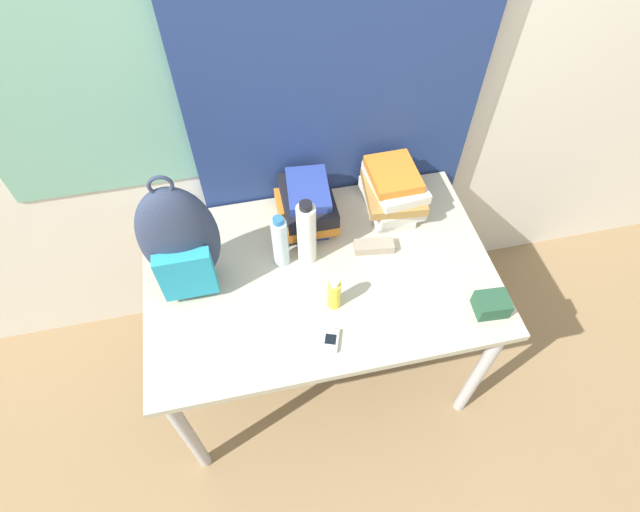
# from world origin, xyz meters

# --- Properties ---
(ground_plane) EXTENTS (12.00, 12.00, 0.00)m
(ground_plane) POSITION_xyz_m (0.00, 0.00, 0.00)
(ground_plane) COLOR #8C704C
(wall_back) EXTENTS (6.00, 0.06, 2.50)m
(wall_back) POSITION_xyz_m (-0.00, 0.90, 1.25)
(wall_back) COLOR silver
(wall_back) RESTS_ON ground_plane
(curtain_blue) EXTENTS (1.09, 0.04, 2.50)m
(curtain_blue) POSITION_xyz_m (0.16, 0.85, 1.25)
(curtain_blue) COLOR navy
(curtain_blue) RESTS_ON ground_plane
(desk) EXTENTS (1.28, 0.82, 0.77)m
(desk) POSITION_xyz_m (0.00, 0.41, 0.68)
(desk) COLOR #B7B299
(desk) RESTS_ON ground_plane
(backpack) EXTENTS (0.26, 0.18, 0.51)m
(backpack) POSITION_xyz_m (-0.46, 0.47, 0.99)
(backpack) COLOR #2D3851
(backpack) RESTS_ON desk
(book_stack_left) EXTENTS (0.22, 0.27, 0.18)m
(book_stack_left) POSITION_xyz_m (0.00, 0.66, 0.86)
(book_stack_left) COLOR navy
(book_stack_left) RESTS_ON desk
(book_stack_center) EXTENTS (0.24, 0.29, 0.20)m
(book_stack_center) POSITION_xyz_m (0.35, 0.66, 0.87)
(book_stack_center) COLOR silver
(book_stack_center) RESTS_ON desk
(water_bottle) EXTENTS (0.06, 0.06, 0.24)m
(water_bottle) POSITION_xyz_m (-0.13, 0.49, 0.88)
(water_bottle) COLOR silver
(water_bottle) RESTS_ON desk
(sports_bottle) EXTENTS (0.07, 0.07, 0.30)m
(sports_bottle) POSITION_xyz_m (-0.03, 0.48, 0.91)
(sports_bottle) COLOR white
(sports_bottle) RESTS_ON desk
(sunscreen_bottle) EXTENTS (0.05, 0.05, 0.15)m
(sunscreen_bottle) POSITION_xyz_m (0.02, 0.26, 0.84)
(sunscreen_bottle) COLOR yellow
(sunscreen_bottle) RESTS_ON desk
(cell_phone) EXTENTS (0.08, 0.10, 0.02)m
(cell_phone) POSITION_xyz_m (-0.03, 0.12, 0.78)
(cell_phone) COLOR #B7BCC6
(cell_phone) RESTS_ON desk
(sunglasses_case) EXTENTS (0.16, 0.08, 0.04)m
(sunglasses_case) POSITION_xyz_m (0.22, 0.47, 0.79)
(sunglasses_case) COLOR gray
(sunglasses_case) RESTS_ON desk
(camera_pouch) EXTENTS (0.12, 0.10, 0.07)m
(camera_pouch) POSITION_xyz_m (0.55, 0.13, 0.80)
(camera_pouch) COLOR #234C33
(camera_pouch) RESTS_ON desk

